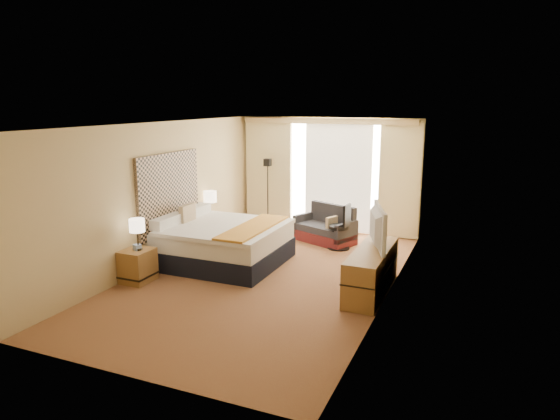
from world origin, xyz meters
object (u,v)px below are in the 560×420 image
at_px(nightstand_left, 138,266).
at_px(loveseat, 326,230).
at_px(lamp_left, 137,226).
at_px(lamp_right, 210,197).
at_px(nightstand_right, 214,230).
at_px(television, 372,227).
at_px(bed, 222,243).
at_px(media_dresser, 371,271).
at_px(desk_chair, 341,229).
at_px(floor_lamp, 268,179).

height_order(nightstand_left, loveseat, loveseat).
xyz_separation_m(lamp_left, lamp_right, (-0.10, 2.49, 0.03)).
relative_size(nightstand_left, nightstand_right, 1.00).
height_order(lamp_left, television, television).
distance_m(nightstand_right, bed, 1.35).
relative_size(media_dresser, television, 1.58).
xyz_separation_m(desk_chair, television, (1.05, -1.95, 0.61)).
relative_size(loveseat, lamp_left, 2.68).
bearing_deg(lamp_right, desk_chair, 13.89).
distance_m(nightstand_left, desk_chair, 4.09).
distance_m(nightstand_left, lamp_left, 0.69).
bearing_deg(nightstand_left, bed, 60.50).
relative_size(media_dresser, lamp_right, 3.15).
relative_size(bed, lamp_right, 3.77).
relative_size(media_dresser, bed, 0.84).
distance_m(nightstand_left, bed, 1.65).
bearing_deg(floor_lamp, lamp_left, -96.35).
bearing_deg(nightstand_right, desk_chair, 13.94).
bearing_deg(bed, nightstand_left, -119.50).
relative_size(nightstand_right, lamp_left, 1.03).
bearing_deg(lamp_left, nightstand_right, 90.97).
distance_m(bed, loveseat, 2.50).
distance_m(media_dresser, lamp_right, 4.08).
height_order(nightstand_right, loveseat, loveseat).
bearing_deg(nightstand_left, lamp_left, -8.67).
distance_m(loveseat, floor_lamp, 1.99).
bearing_deg(lamp_left, lamp_right, 92.31).
bearing_deg(bed, desk_chair, 43.72).
xyz_separation_m(bed, loveseat, (1.35, 2.10, -0.12)).
height_order(media_dresser, floor_lamp, floor_lamp).
xyz_separation_m(nightstand_left, bed, (0.81, 1.43, 0.11)).
bearing_deg(lamp_right, media_dresser, -20.94).
height_order(loveseat, floor_lamp, floor_lamp).
height_order(media_dresser, desk_chair, desk_chair).
distance_m(lamp_right, television, 3.93).
bearing_deg(floor_lamp, television, -43.40).
bearing_deg(nightstand_right, television, -19.63).
xyz_separation_m(bed, television, (2.84, -0.23, 0.64)).
bearing_deg(lamp_right, lamp_left, -87.69).
xyz_separation_m(loveseat, television, (1.49, -2.33, 0.77)).
distance_m(nightstand_left, loveseat, 4.14).
xyz_separation_m(lamp_right, television, (3.71, -1.29, 0.03)).
height_order(media_dresser, lamp_left, lamp_left).
xyz_separation_m(bed, desk_chair, (1.80, 1.72, 0.04)).
height_order(bed, lamp_right, lamp_right).
xyz_separation_m(loveseat, lamp_left, (-2.12, -3.54, 0.70)).
height_order(nightstand_right, bed, bed).
distance_m(nightstand_right, desk_chair, 2.69).
relative_size(lamp_left, lamp_right, 0.94).
distance_m(media_dresser, floor_lamp, 4.54).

